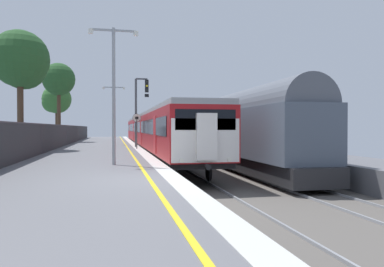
% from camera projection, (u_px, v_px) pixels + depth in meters
% --- Properties ---
extents(ground, '(17.40, 110.00, 1.21)m').
position_uv_depth(ground, '(246.00, 196.00, 11.48)').
color(ground, slate).
extents(commuter_train_at_platform, '(2.83, 42.22, 3.81)m').
position_uv_depth(commuter_train_at_platform, '(152.00, 131.00, 34.68)').
color(commuter_train_at_platform, maroon).
rests_on(commuter_train_at_platform, ground).
extents(freight_train_adjacent_track, '(2.60, 25.03, 4.59)m').
position_uv_depth(freight_train_adjacent_track, '(224.00, 128.00, 25.82)').
color(freight_train_adjacent_track, '#232326').
rests_on(freight_train_adjacent_track, ground).
extents(signal_gantry, '(1.10, 0.24, 5.44)m').
position_uv_depth(signal_gantry, '(139.00, 104.00, 29.38)').
color(signal_gantry, '#47474C').
rests_on(signal_gantry, ground).
extents(speed_limit_sign, '(0.59, 0.08, 2.52)m').
position_uv_depth(speed_limit_sign, '(137.00, 126.00, 26.74)').
color(speed_limit_sign, '#59595B').
rests_on(speed_limit_sign, ground).
extents(platform_lamp_mid, '(2.00, 0.20, 5.56)m').
position_uv_depth(platform_lamp_mid, '(114.00, 84.00, 15.12)').
color(platform_lamp_mid, '#93999E').
rests_on(platform_lamp_mid, ground).
extents(platform_lamp_far, '(2.00, 0.20, 5.22)m').
position_uv_depth(platform_lamp_far, '(114.00, 110.00, 33.15)').
color(platform_lamp_far, '#93999E').
rests_on(platform_lamp_far, ground).
extents(background_tree_left, '(3.92, 3.99, 8.21)m').
position_uv_depth(background_tree_left, '(21.00, 62.00, 25.65)').
color(background_tree_left, '#473323').
rests_on(background_tree_left, ground).
extents(background_tree_centre, '(3.58, 3.58, 6.91)m').
position_uv_depth(background_tree_centre, '(56.00, 100.00, 46.54)').
color(background_tree_centre, '#473323').
rests_on(background_tree_centre, ground).
extents(background_tree_right, '(3.54, 3.54, 8.63)m').
position_uv_depth(background_tree_right, '(58.00, 81.00, 40.85)').
color(background_tree_right, '#473323').
rests_on(background_tree_right, ground).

